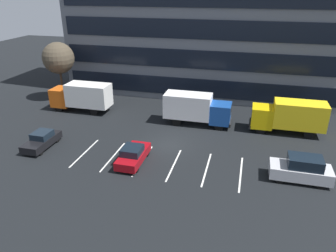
% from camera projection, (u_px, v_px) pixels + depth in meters
% --- Properties ---
extents(ground_plane, '(120.00, 120.00, 0.00)m').
position_uv_depth(ground_plane, '(168.00, 145.00, 30.59)').
color(ground_plane, black).
extents(office_building, '(35.81, 10.60, 21.60)m').
position_uv_depth(office_building, '(203.00, 12.00, 42.09)').
color(office_building, slate).
rests_on(office_building, ground_plane).
extents(lot_markings, '(14.14, 5.40, 0.01)m').
position_uv_depth(lot_markings, '(158.00, 163.00, 27.52)').
color(lot_markings, silver).
rests_on(lot_markings, ground_plane).
extents(box_truck_orange, '(7.39, 2.45, 3.42)m').
position_uv_depth(box_truck_orange, '(82.00, 96.00, 38.08)').
color(box_truck_orange, '#D85914').
rests_on(box_truck_orange, ground_plane).
extents(box_truck_blue, '(7.28, 2.41, 3.37)m').
position_uv_depth(box_truck_blue, '(196.00, 108.00, 34.40)').
color(box_truck_blue, '#194799').
rests_on(box_truck_blue, ground_plane).
extents(box_truck_yellow_all, '(7.31, 2.42, 3.39)m').
position_uv_depth(box_truck_yellow_all, '(290.00, 116.00, 32.34)').
color(box_truck_yellow_all, yellow).
rests_on(box_truck_yellow_all, ground_plane).
extents(suv_silver, '(4.60, 1.95, 2.08)m').
position_uv_depth(suv_silver, '(302.00, 169.00, 24.64)').
color(suv_silver, silver).
rests_on(suv_silver, ground_plane).
extents(sedan_maroon, '(1.82, 4.34, 1.56)m').
position_uv_depth(sedan_maroon, '(133.00, 155.00, 27.26)').
color(sedan_maroon, maroon).
rests_on(sedan_maroon, ground_plane).
extents(sedan_black, '(1.75, 4.17, 1.49)m').
position_uv_depth(sedan_black, '(42.00, 140.00, 29.91)').
color(sedan_black, black).
rests_on(sedan_black, ground_plane).
extents(bare_tree, '(4.01, 4.01, 7.51)m').
position_uv_depth(bare_tree, '(58.00, 58.00, 40.67)').
color(bare_tree, '#473323').
rests_on(bare_tree, ground_plane).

